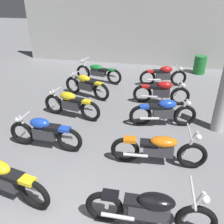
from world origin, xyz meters
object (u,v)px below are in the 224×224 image
object	(u,v)px
motorcycle_left_row_0	(5,179)
motorcycle_left_row_2	(71,104)
motorcycle_right_row_2	(163,112)
oil_drum	(200,65)
motorcycle_left_row_4	(98,72)
motorcycle_right_row_4	(163,75)
motorcycle_right_row_3	(162,92)
motorcycle_left_row_3	(86,85)
motorcycle_right_row_1	(159,149)
motorcycle_left_row_1	(44,132)
motorcycle_right_row_0	(150,209)

from	to	relation	value
motorcycle_left_row_0	motorcycle_left_row_2	size ratio (longest dim) A/B	1.00
motorcycle_right_row_2	oil_drum	size ratio (longest dim) A/B	2.29
motorcycle_left_row_0	oil_drum	distance (m)	9.89
motorcycle_left_row_4	motorcycle_right_row_4	bearing A→B (deg)	3.10
motorcycle_left_row_0	motorcycle_right_row_3	distance (m)	5.67
motorcycle_left_row_4	motorcycle_right_row_3	size ratio (longest dim) A/B	1.09
motorcycle_left_row_3	motorcycle_right_row_1	distance (m)	4.41
motorcycle_left_row_3	motorcycle_left_row_1	bearing A→B (deg)	-89.98
motorcycle_right_row_1	motorcycle_left_row_1	bearing A→B (deg)	178.93
motorcycle_right_row_0	motorcycle_right_row_3	distance (m)	5.05
motorcycle_left_row_2	motorcycle_left_row_3	size ratio (longest dim) A/B	1.03
motorcycle_left_row_2	motorcycle_right_row_0	xyz separation A→B (m)	(2.72, -3.44, -0.01)
motorcycle_right_row_4	oil_drum	size ratio (longest dim) A/B	2.28
motorcycle_left_row_2	motorcycle_right_row_2	bearing A→B (deg)	1.69
motorcycle_left_row_1	motorcycle_right_row_0	distance (m)	3.27
motorcycle_right_row_2	motorcycle_right_row_3	distance (m)	1.53
motorcycle_left_row_3	oil_drum	bearing A→B (deg)	41.13
motorcycle_right_row_2	motorcycle_left_row_1	bearing A→B (deg)	-148.33
motorcycle_right_row_0	motorcycle_right_row_2	bearing A→B (deg)	88.27
motorcycle_left_row_1	motorcycle_right_row_0	bearing A→B (deg)	-32.30
motorcycle_left_row_3	motorcycle_right_row_4	xyz separation A→B (m)	(2.78, 1.81, 0.00)
motorcycle_left_row_4	motorcycle_left_row_1	bearing A→B (deg)	-89.86
motorcycle_left_row_2	motorcycle_right_row_1	xyz separation A→B (m)	(2.79, -1.74, -0.01)
motorcycle_left_row_0	motorcycle_right_row_4	bearing A→B (deg)	68.14
motorcycle_right_row_2	motorcycle_right_row_3	xyz separation A→B (m)	(-0.11, 1.53, 0.00)
motorcycle_left_row_1	motorcycle_right_row_2	distance (m)	3.38
motorcycle_left_row_3	motorcycle_right_row_3	bearing A→B (deg)	-0.53
motorcycle_left_row_1	motorcycle_right_row_0	xyz separation A→B (m)	(2.77, -1.75, -0.01)
motorcycle_left_row_4	oil_drum	size ratio (longest dim) A/B	2.53
oil_drum	motorcycle_right_row_0	bearing A→B (deg)	-100.52
oil_drum	motorcycle_left_row_1	bearing A→B (deg)	-121.61
motorcycle_left_row_4	motorcycle_right_row_2	xyz separation A→B (m)	(2.88, -3.21, 0.01)
motorcycle_left_row_3	motorcycle_right_row_4	world-z (taller)	same
motorcycle_right_row_1	oil_drum	xyz separation A→B (m)	(1.60, 7.25, -0.03)
motorcycle_right_row_2	motorcycle_right_row_3	bearing A→B (deg)	94.00
motorcycle_right_row_0	motorcycle_left_row_4	bearing A→B (deg)	112.42
motorcycle_right_row_0	motorcycle_left_row_3	bearing A→B (deg)	118.60
motorcycle_left_row_1	motorcycle_right_row_1	xyz separation A→B (m)	(2.83, -0.05, -0.01)
motorcycle_left_row_2	motorcycle_right_row_4	world-z (taller)	same
motorcycle_left_row_1	motorcycle_right_row_4	size ratio (longest dim) A/B	1.02
motorcycle_left_row_4	motorcycle_right_row_4	world-z (taller)	motorcycle_left_row_4
motorcycle_left_row_3	motorcycle_right_row_2	bearing A→B (deg)	-28.42
motorcycle_left_row_3	motorcycle_right_row_1	size ratio (longest dim) A/B	0.88
motorcycle_right_row_4	motorcycle_right_row_1	bearing A→B (deg)	-89.39
motorcycle_right_row_0	motorcycle_right_row_1	size ratio (longest dim) A/B	1.00
motorcycle_right_row_0	motorcycle_right_row_2	size ratio (longest dim) A/B	1.12
motorcycle_left_row_4	motorcycle_right_row_3	xyz separation A→B (m)	(2.78, -1.69, 0.01)
motorcycle_left_row_3	motorcycle_right_row_2	world-z (taller)	same
motorcycle_right_row_4	oil_drum	xyz separation A→B (m)	(1.65, 2.06, -0.03)
motorcycle_left_row_4	motorcycle_right_row_4	size ratio (longest dim) A/B	1.11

